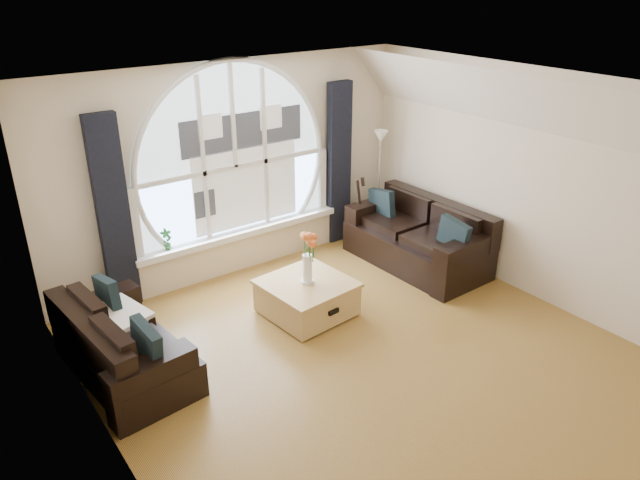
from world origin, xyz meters
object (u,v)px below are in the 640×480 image
at_px(sofa_left, 124,339).
at_px(potted_plant, 166,239).
at_px(sofa_right, 417,237).
at_px(guitar, 356,211).
at_px(vase_flowers, 307,252).
at_px(floor_lamp, 379,185).
at_px(coffee_chest, 307,296).

relative_size(sofa_left, potted_plant, 6.01).
bearing_deg(sofa_right, guitar, 105.13).
relative_size(guitar, potted_plant, 3.87).
bearing_deg(sofa_right, potted_plant, 155.02).
bearing_deg(guitar, vase_flowers, -144.07).
height_order(sofa_right, guitar, guitar).
height_order(sofa_right, potted_plant, sofa_right).
relative_size(sofa_left, vase_flowers, 2.35).
xyz_separation_m(sofa_right, floor_lamp, (0.20, 1.02, 0.40)).
relative_size(sofa_left, floor_lamp, 1.03).
bearing_deg(floor_lamp, guitar, -170.11).
bearing_deg(vase_flowers, potted_plant, 124.99).
distance_m(coffee_chest, guitar, 2.01).
relative_size(sofa_right, guitar, 1.81).
height_order(sofa_left, potted_plant, potted_plant).
bearing_deg(sofa_left, vase_flowers, -9.52).
bearing_deg(sofa_right, coffee_chest, -176.20).
relative_size(coffee_chest, guitar, 0.87).
bearing_deg(sofa_right, sofa_left, 179.37).
bearing_deg(coffee_chest, floor_lamp, 24.40).
height_order(vase_flowers, guitar, vase_flowers).
height_order(sofa_right, floor_lamp, floor_lamp).
bearing_deg(floor_lamp, potted_plant, 175.15).
xyz_separation_m(sofa_left, sofa_right, (4.00, 0.05, 0.00)).
bearing_deg(floor_lamp, sofa_left, -165.64).
distance_m(sofa_left, sofa_right, 4.00).
xyz_separation_m(sofa_left, guitar, (3.72, 0.99, 0.13)).
distance_m(sofa_left, coffee_chest, 2.09).
bearing_deg(floor_lamp, vase_flowers, -150.28).
height_order(sofa_left, coffee_chest, sofa_left).
height_order(sofa_left, vase_flowers, vase_flowers).
xyz_separation_m(coffee_chest, floor_lamp, (2.13, 1.20, 0.57)).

